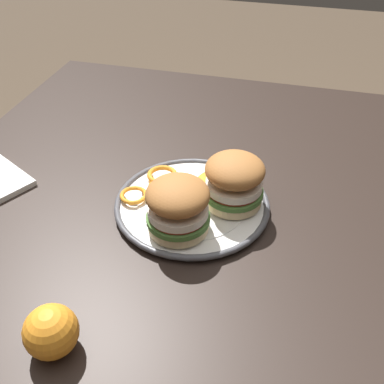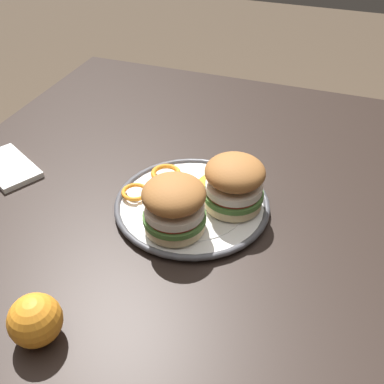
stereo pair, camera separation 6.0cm
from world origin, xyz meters
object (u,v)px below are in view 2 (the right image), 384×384
(dinner_plate, at_px, (192,204))
(sandwich_half_left, at_px, (234,182))
(sandwich_half_right, at_px, (174,205))
(dining_table, at_px, (174,251))
(whole_orange, at_px, (35,320))

(dinner_plate, relative_size, sandwich_half_left, 1.92)
(dinner_plate, height_order, sandwich_half_right, sandwich_half_right)
(dining_table, bearing_deg, whole_orange, -15.92)
(dinner_plate, xyz_separation_m, sandwich_half_right, (0.08, -0.00, 0.06))
(dining_table, height_order, whole_orange, whole_orange)
(sandwich_half_right, xyz_separation_m, whole_orange, (0.27, -0.10, -0.03))
(dinner_plate, distance_m, whole_orange, 0.36)
(whole_orange, bearing_deg, sandwich_half_right, 158.69)
(sandwich_half_left, relative_size, whole_orange, 2.04)
(sandwich_half_left, distance_m, whole_orange, 0.41)
(dining_table, xyz_separation_m, whole_orange, (0.30, -0.09, 0.12))
(dinner_plate, bearing_deg, sandwich_half_left, 104.14)
(dining_table, distance_m, sandwich_half_left, 0.19)
(sandwich_half_right, distance_m, whole_orange, 0.29)
(dinner_plate, distance_m, sandwich_half_left, 0.10)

